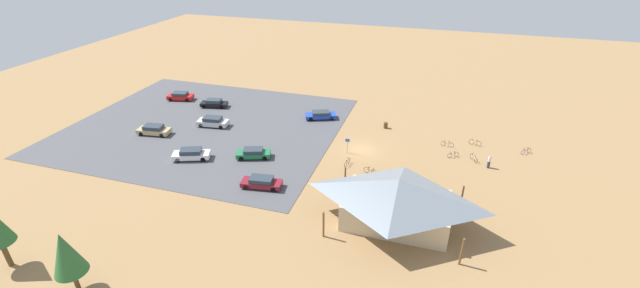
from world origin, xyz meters
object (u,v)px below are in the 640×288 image
(lot_sign, at_px, (347,144))
(bicycle_teal_mid_cluster, at_px, (453,155))
(bicycle_silver_yard_center, at_px, (347,162))
(bicycle_purple_yard_front, at_px, (526,151))
(trash_bin, at_px, (386,125))
(car_red_front_row, at_px, (180,96))
(bicycle_yellow_yard_left, at_px, (475,143))
(car_black_back_corner, at_px, (214,103))
(car_blue_aisle_side, at_px, (321,115))
(pine_midwest, at_px, (66,254))
(visitor_crossing_yard, at_px, (489,161))
(car_silver_second_row, at_px, (213,122))
(bicycle_orange_back_row, at_px, (447,144))
(bike_pavilion, at_px, (397,198))
(car_tan_far_end, at_px, (154,130))
(bicycle_white_yard_right, at_px, (474,158))
(car_white_near_entry, at_px, (191,154))
(car_green_mid_lot, at_px, (253,153))
(bicycle_black_lone_east, at_px, (370,171))
(car_maroon_end_stall, at_px, (261,182))

(lot_sign, bearing_deg, bicycle_teal_mid_cluster, -167.49)
(lot_sign, bearing_deg, bicycle_silver_yard_center, 103.72)
(bicycle_teal_mid_cluster, height_order, bicycle_purple_yard_front, bicycle_purple_yard_front)
(trash_bin, bearing_deg, car_red_front_row, -1.27)
(bicycle_yellow_yard_left, distance_m, car_black_back_corner, 41.62)
(car_red_front_row, height_order, car_blue_aisle_side, car_red_front_row)
(pine_midwest, relative_size, visitor_crossing_yard, 3.44)
(bicycle_purple_yard_front, relative_size, car_silver_second_row, 0.28)
(bicycle_purple_yard_front, bearing_deg, bicycle_orange_back_row, 5.84)
(car_blue_aisle_side, bearing_deg, bicycle_orange_back_row, 169.10)
(trash_bin, height_order, car_black_back_corner, car_black_back_corner)
(bike_pavilion, bearing_deg, car_tan_far_end, -15.20)
(trash_bin, bearing_deg, bicycle_white_yard_right, 152.40)
(bicycle_yellow_yard_left, bearing_deg, car_white_near_entry, 22.98)
(trash_bin, relative_size, car_blue_aisle_side, 0.18)
(car_red_front_row, bearing_deg, visitor_crossing_yard, 170.37)
(car_tan_far_end, bearing_deg, bicycle_yellow_yard_left, -167.05)
(bicycle_purple_yard_front, distance_m, visitor_crossing_yard, 7.36)
(lot_sign, relative_size, car_tan_far_end, 0.45)
(bicycle_teal_mid_cluster, xyz_separation_m, car_red_front_row, (46.04, -7.05, 0.38))
(bicycle_teal_mid_cluster, distance_m, car_green_mid_lot, 26.19)
(bicycle_black_lone_east, bearing_deg, bicycle_silver_yard_center, -20.78)
(trash_bin, distance_m, car_maroon_end_stall, 23.09)
(car_tan_far_end, relative_size, car_silver_second_row, 1.01)
(bicycle_yellow_yard_left, distance_m, car_blue_aisle_side, 23.17)
(bicycle_white_yard_right, xyz_separation_m, car_blue_aisle_side, (22.77, -6.83, 0.28))
(bicycle_teal_mid_cluster, xyz_separation_m, visitor_crossing_yard, (-4.27, 1.49, 0.54))
(lot_sign, height_order, bicycle_orange_back_row, lot_sign)
(bicycle_white_yard_right, bearing_deg, visitor_crossing_yard, 144.36)
(car_white_near_entry, bearing_deg, bicycle_silver_yard_center, -167.07)
(lot_sign, distance_m, car_black_back_corner, 26.71)
(car_red_front_row, bearing_deg, car_green_mid_lot, 144.63)
(car_red_front_row, xyz_separation_m, car_blue_aisle_side, (-25.82, 0.47, -0.06))
(bicycle_white_yard_right, relative_size, car_silver_second_row, 0.32)
(pine_midwest, height_order, bicycle_purple_yard_front, pine_midwest)
(bicycle_black_lone_east, bearing_deg, pine_midwest, 51.84)
(bicycle_orange_back_row, bearing_deg, car_silver_second_row, 6.19)
(lot_sign, xyz_separation_m, bicycle_purple_yard_front, (-22.86, -6.89, -1.04))
(bicycle_yellow_yard_left, bearing_deg, bicycle_white_yard_right, 86.34)
(bicycle_yellow_yard_left, xyz_separation_m, car_green_mid_lot, (27.81, 12.29, 0.31))
(bicycle_purple_yard_front, bearing_deg, pine_midwest, 43.21)
(car_blue_aisle_side, xyz_separation_m, car_silver_second_row, (14.80, 7.44, 0.10))
(car_red_front_row, bearing_deg, pine_midwest, 112.92)
(bicycle_purple_yard_front, distance_m, car_blue_aisle_side, 29.62)
(bicycle_yellow_yard_left, relative_size, car_tan_far_end, 0.34)
(car_tan_far_end, bearing_deg, bicycle_silver_yard_center, 179.58)
(trash_bin, height_order, car_red_front_row, car_red_front_row)
(car_black_back_corner, bearing_deg, lot_sign, 160.51)
(car_black_back_corner, bearing_deg, visitor_crossing_yard, 170.26)
(bicycle_black_lone_east, height_order, car_green_mid_lot, car_green_mid_lot)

